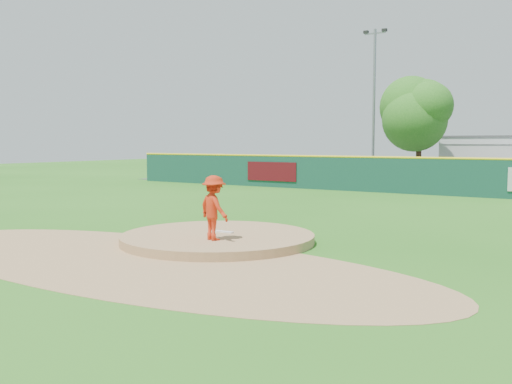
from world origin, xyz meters
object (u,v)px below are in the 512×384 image
Objects in this scene: light_pole_left at (374,98)px; pitcher at (214,208)px; van at (369,174)px; deciduous_tree at (420,117)px; playground_slide at (243,171)px.

pitcher is at bearing -76.81° from light_pole_left.
light_pole_left is at bearing 7.34° from van.
light_pole_left is (-4.00, 2.00, 1.50)m from deciduous_tree.
playground_slide is at bearing 87.07° from van.
deciduous_tree reaches higher than van.
pitcher is 24.43m from van.
playground_slide is at bearing -146.72° from light_pole_left.
deciduous_tree is at bearing 15.11° from playground_slide.
deciduous_tree is 0.67× the size of light_pole_left.
pitcher is at bearing -84.41° from deciduous_tree.
deciduous_tree is 4.72m from light_pole_left.
pitcher is 26.88m from playground_slide.
van is 0.49× the size of light_pole_left.
pitcher reaches higher than playground_slide.
playground_slide is (-9.26, -1.23, -0.03)m from van.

